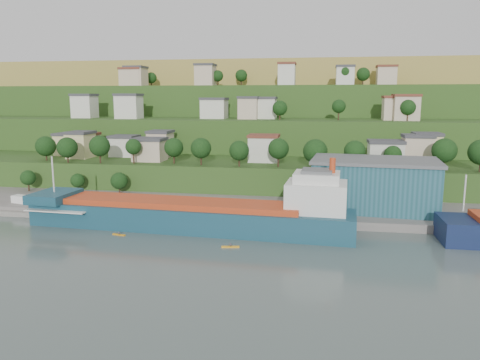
% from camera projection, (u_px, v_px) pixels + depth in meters
% --- Properties ---
extents(ground, '(500.00, 500.00, 0.00)m').
position_uv_depth(ground, '(204.00, 243.00, 97.64)').
color(ground, '#475651').
rests_on(ground, ground).
extents(quay, '(220.00, 26.00, 4.00)m').
position_uv_depth(quay, '(305.00, 215.00, 121.46)').
color(quay, slate).
rests_on(quay, ground).
extents(pebble_beach, '(40.00, 18.00, 2.40)m').
position_uv_depth(pebble_beach, '(29.00, 209.00, 128.20)').
color(pebble_beach, slate).
rests_on(pebble_beach, ground).
extents(hillside, '(360.00, 211.04, 96.00)m').
position_uv_depth(hillside, '(278.00, 152.00, 261.31)').
color(hillside, '#284719').
rests_on(hillside, ground).
extents(cargo_ship_near, '(76.13, 16.10, 19.42)m').
position_uv_depth(cargo_ship_near, '(199.00, 216.00, 107.67)').
color(cargo_ship_near, '#154250').
rests_on(cargo_ship_near, ground).
extents(warehouse, '(32.52, 21.61, 12.80)m').
position_uv_depth(warehouse, '(374.00, 184.00, 118.47)').
color(warehouse, '#1C4D56').
rests_on(warehouse, quay).
extents(caravan, '(6.37, 3.78, 2.78)m').
position_uv_depth(caravan, '(23.00, 201.00, 125.96)').
color(caravan, white).
rests_on(caravan, pebble_beach).
extents(dinghy, '(3.89, 1.58, 0.77)m').
position_uv_depth(dinghy, '(48.00, 207.00, 122.90)').
color(dinghy, silver).
rests_on(dinghy, pebble_beach).
extents(kayak_orange, '(3.18, 1.18, 0.78)m').
position_uv_depth(kayak_orange, '(119.00, 234.00, 103.42)').
color(kayak_orange, orange).
rests_on(kayak_orange, ground).
extents(kayak_yellow, '(3.73, 1.31, 0.92)m').
position_uv_depth(kayak_yellow, '(230.00, 246.00, 94.93)').
color(kayak_yellow, orange).
rests_on(kayak_yellow, ground).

